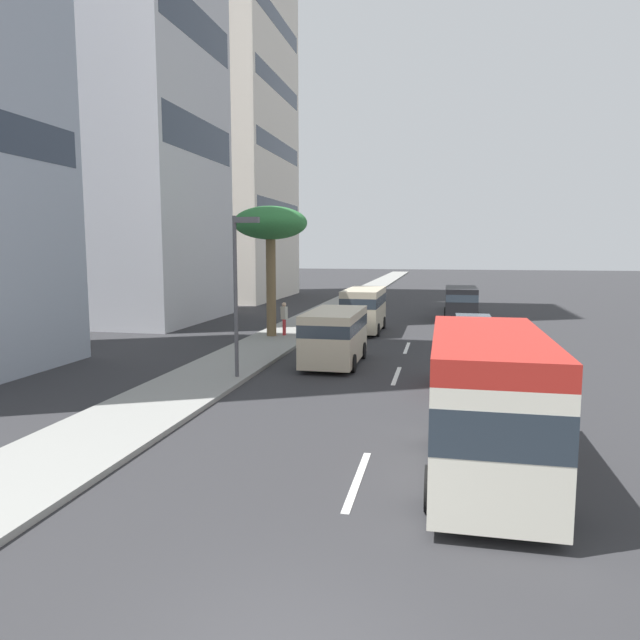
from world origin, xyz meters
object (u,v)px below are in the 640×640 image
car_fourth (470,367)px  car_fifth (473,333)px  minibus_lead (487,400)px  van_seventh (364,307)px  pedestrian_near_lamp (284,317)px  street_lamp (239,276)px  van_third (461,301)px  palm_tree (270,226)px  car_sixth (461,301)px  van_second (335,334)px

car_fourth → car_fifth: (8.48, -0.49, -0.03)m
minibus_lead → van_seventh: bearing=14.4°
pedestrian_near_lamp → street_lamp: (-10.18, -1.16, 2.66)m
car_fifth → van_third: bearing=1.3°
minibus_lead → car_fourth: bearing=-0.1°
van_seventh → palm_tree: palm_tree is taller
car_sixth → pedestrian_near_lamp: 18.74m
van_seventh → palm_tree: bearing=-52.3°
car_sixth → street_lamp: size_ratio=0.70×
car_sixth → pedestrian_near_lamp: pedestrian_near_lamp is taller
van_second → car_sixth: size_ratio=1.21×
car_fifth → pedestrian_near_lamp: pedestrian_near_lamp is taller
minibus_lead → van_second: 12.40m
pedestrian_near_lamp → street_lamp: size_ratio=0.31×
van_seventh → street_lamp: street_lamp is taller
van_second → pedestrian_near_lamp: (6.52, 3.96, -0.16)m
van_second → car_fifth: (5.13, -5.77, -0.54)m
car_fifth → car_sixth: 17.44m
car_fifth → street_lamp: bearing=135.7°
minibus_lead → pedestrian_near_lamp: (17.74, 9.23, -0.54)m
street_lamp → van_seventh: bearing=-11.6°
pedestrian_near_lamp → palm_tree: (-0.34, 0.61, 4.80)m
pedestrian_near_lamp → palm_tree: bearing=-128.0°
minibus_lead → car_fourth: (7.87, -0.02, -0.89)m
van_third → van_seventh: van_seventh is taller
car_fifth → car_sixth: car_sixth is taller
pedestrian_near_lamp → street_lamp: bearing=-60.5°
car_fifth → van_seventh: 7.43m
van_seventh → pedestrian_near_lamp: van_seventh is taller
van_third → van_seventh: size_ratio=0.92×
pedestrian_near_lamp → van_third: bearing=69.2°
van_seventh → car_sixth: bearing=155.9°
palm_tree → van_second: bearing=-143.5°
car_sixth → pedestrian_near_lamp: (-16.05, 9.66, 0.37)m
car_fourth → van_seventh: size_ratio=0.81×
minibus_lead → van_third: 27.62m
van_second → car_fourth: size_ratio=1.13×
minibus_lead → van_seventh: (20.88, 5.35, -0.25)m
minibus_lead → pedestrian_near_lamp: size_ratio=3.41×
car_fifth → street_lamp: size_ratio=0.79×
minibus_lead → street_lamp: size_ratio=1.05×
car_sixth → pedestrian_near_lamp: bearing=149.0°
minibus_lead → pedestrian_near_lamp: 20.01m
minibus_lead → car_sixth: size_ratio=1.49×
car_fourth → van_second: bearing=57.6°
van_third → car_fourth: bearing=179.3°
van_seventh → palm_tree: (-3.47, 4.49, 4.51)m
van_third → car_sixth: van_third is taller
van_third → palm_tree: bearing=135.4°
minibus_lead → van_third: minibus_lead is taller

